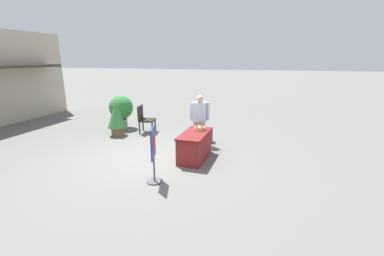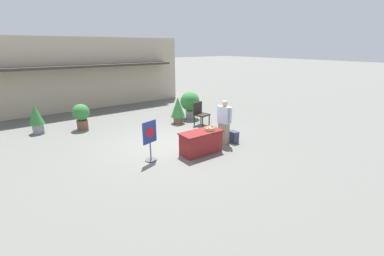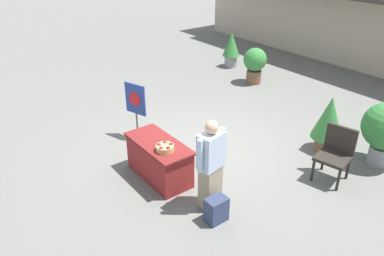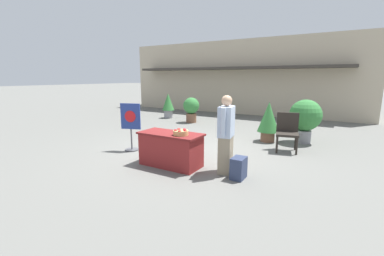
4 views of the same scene
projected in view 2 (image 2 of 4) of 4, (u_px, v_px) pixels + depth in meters
name	position (u px, v px, depth m)	size (l,w,h in m)	color
ground_plane	(172.00, 145.00, 9.13)	(120.00, 120.00, 0.00)	slate
storefront_building	(63.00, 73.00, 14.57)	(12.85, 4.43, 3.81)	#B7A88E
display_table	(201.00, 142.00, 8.33)	(1.40, 0.65, 0.74)	maroon
apple_basket	(210.00, 129.00, 8.32)	(0.32, 0.32, 0.13)	tan
person_visitor	(224.00, 122.00, 9.04)	(0.33, 0.60, 1.58)	gray
backpack	(233.00, 137.00, 9.29)	(0.24, 0.34, 0.42)	#2D3856
poster_board	(150.00, 140.00, 7.68)	(0.53, 0.36, 1.25)	#4C4C51
patio_chair	(200.00, 112.00, 11.31)	(0.66, 0.66, 1.00)	#28231E
potted_plant_near_left	(178.00, 109.00, 11.45)	(0.63, 0.63, 1.20)	brown
potted_plant_far_left	(36.00, 117.00, 10.15)	(0.56, 0.56, 1.17)	gray
potted_plant_near_right	(81.00, 115.00, 10.67)	(0.69, 0.69, 1.07)	brown
potted_plant_far_right	(190.00, 102.00, 12.27)	(0.92, 0.92, 1.29)	gray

